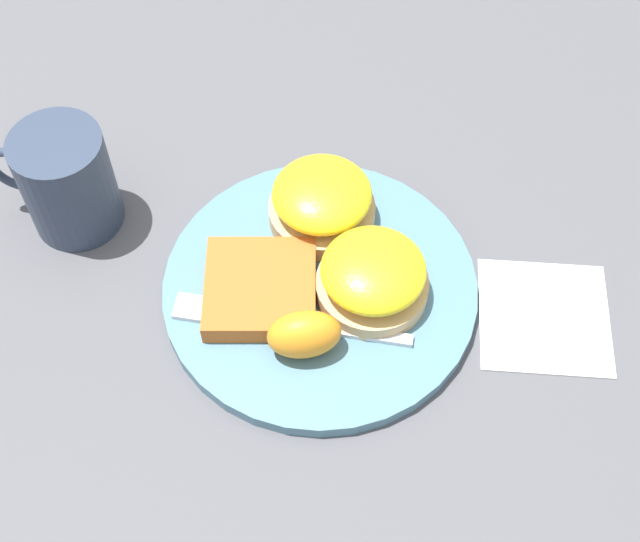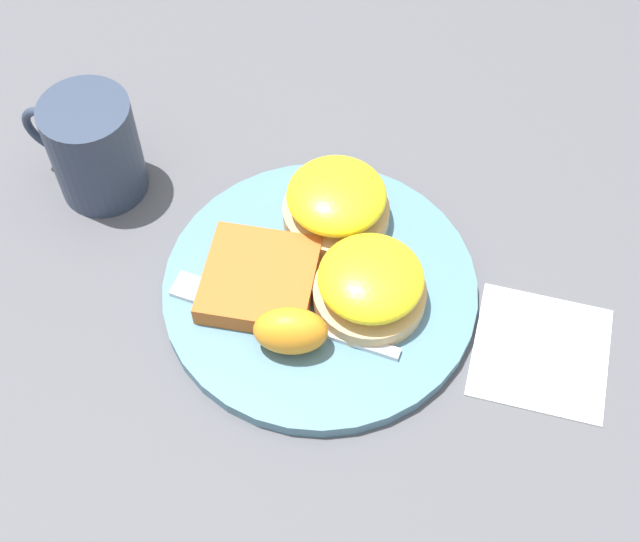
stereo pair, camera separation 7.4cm
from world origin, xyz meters
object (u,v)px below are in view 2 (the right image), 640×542
object	(u,v)px
sandwich_benedict_left	(370,286)
hashbrown_patty	(259,279)
sandwich_benedict_right	(336,202)
cup	(93,148)
fork	(269,313)
orange_wedge	(292,332)

from	to	relation	value
sandwich_benedict_left	hashbrown_patty	world-z (taller)	sandwich_benedict_left
hashbrown_patty	sandwich_benedict_right	bearing A→B (deg)	-110.96
hashbrown_patty	cup	distance (m)	0.20
sandwich_benedict_right	hashbrown_patty	distance (m)	0.10
sandwich_benedict_left	hashbrown_patty	size ratio (longest dim) A/B	1.02
cup	fork	bearing A→B (deg)	158.46
fork	sandwich_benedict_right	bearing A→B (deg)	-97.97
fork	cup	size ratio (longest dim) A/B	1.77
sandwich_benedict_left	hashbrown_patty	bearing A→B (deg)	11.75
cup	orange_wedge	bearing A→B (deg)	156.93
hashbrown_patty	fork	distance (m)	0.03
fork	sandwich_benedict_left	bearing A→B (deg)	-149.72
orange_wedge	cup	bearing A→B (deg)	-23.07
sandwich_benedict_right	orange_wedge	xyz separation A→B (m)	(-0.01, 0.13, -0.00)
sandwich_benedict_left	cup	xyz separation A→B (m)	(0.28, -0.04, 0.01)
hashbrown_patty	sandwich_benedict_left	bearing A→B (deg)	-168.25
sandwich_benedict_right	orange_wedge	bearing A→B (deg)	95.98
orange_wedge	hashbrown_patty	bearing A→B (deg)	-41.37
hashbrown_patty	cup	world-z (taller)	cup
sandwich_benedict_right	hashbrown_patty	xyz separation A→B (m)	(0.03, 0.09, -0.01)
hashbrown_patty	cup	bearing A→B (deg)	-17.13
fork	cup	bearing A→B (deg)	-21.54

